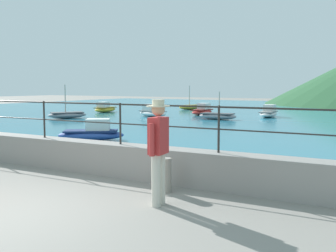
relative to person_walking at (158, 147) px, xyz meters
name	(u,v)px	position (x,y,z in m)	size (l,w,h in m)	color
promenade_wall	(121,160)	(-1.87, 1.50, -0.63)	(20.00, 0.56, 0.70)	gray
railing	(120,115)	(-1.87, 1.50, 0.36)	(18.44, 0.04, 0.90)	#282623
lake_water	(313,114)	(-1.87, 24.14, -0.95)	(64.00, 44.32, 0.06)	teal
person_walking	(158,147)	(0.00, 0.00, 0.00)	(0.38, 0.57, 1.75)	beige
bollard	(165,175)	(-0.33, 0.79, -0.66)	(0.24, 0.24, 0.64)	gray
boat_0	(67,115)	(-13.77, 12.40, -0.72)	(1.96, 2.43, 1.99)	gray
boat_1	(152,112)	(-10.13, 16.08, -0.65)	(2.47, 1.57, 0.76)	white
boat_2	(92,133)	(-5.97, 5.42, -0.65)	(2.42, 2.02, 0.76)	#2D4C9E
boat_3	(190,107)	(-11.53, 24.24, -0.72)	(1.66, 2.47, 1.93)	gold
boat_4	(105,108)	(-15.36, 17.96, -0.65)	(1.06, 2.36, 0.76)	gold
boat_5	(269,113)	(-3.62, 19.20, -0.65)	(0.99, 2.33, 0.76)	white
boat_6	(218,116)	(-5.67, 16.00, -0.72)	(2.34, 1.02, 1.58)	gray
boat_7	(202,111)	(-8.04, 19.06, -0.65)	(0.98, 2.33, 0.76)	red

